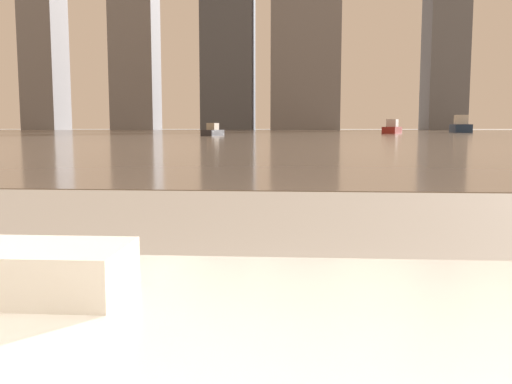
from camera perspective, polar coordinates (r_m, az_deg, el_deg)
towel_stack at (r=0.98m, az=-21.37°, el=-7.35°), size 0.30×0.18×0.08m
harbor_water at (r=62.07m, az=3.95°, el=5.86°), size 180.00×110.00×0.01m
harbor_boat_0 at (r=62.79m, az=13.46°, el=6.20°), size 2.71×4.27×1.52m
harbor_boat_1 at (r=47.02m, az=-4.34°, el=6.07°), size 1.60×2.92×1.04m
harbor_boat_2 at (r=74.44m, az=19.79°, el=6.20°), size 2.70×5.90×2.14m
skyline_tower_1 at (r=124.31m, az=-12.06°, el=15.72°), size 8.92×8.05×41.54m
skyline_tower_2 at (r=120.18m, az=-2.77°, el=15.02°), size 10.30×10.43×36.73m
skyline_tower_3 at (r=120.06m, az=5.01°, el=17.04°), size 13.70×9.39×45.15m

